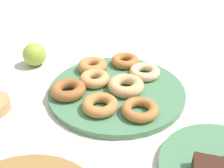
{
  "coord_description": "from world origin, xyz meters",
  "views": [
    {
      "loc": [
        -0.23,
        0.54,
        0.4
      ],
      "look_at": [
        0.0,
        0.03,
        0.05
      ],
      "focal_mm": 42.69,
      "sensor_mm": 36.0,
      "label": 1
    }
  ],
  "objects_px": {
    "donut_6": "(125,61)",
    "apple": "(34,55)",
    "donut_7": "(94,79)",
    "donut_3": "(68,90)",
    "donut_0": "(140,109)",
    "donut_5": "(102,105)",
    "donut_plate": "(117,91)",
    "donut_4": "(145,72)",
    "donut_2": "(126,86)",
    "donut_1": "(92,66)"
  },
  "relations": [
    {
      "from": "donut_0",
      "to": "donut_3",
      "type": "xyz_separation_m",
      "value": [
        0.19,
        -0.0,
        0.0
      ]
    },
    {
      "from": "donut_1",
      "to": "donut_5",
      "type": "height_order",
      "value": "donut_1"
    },
    {
      "from": "donut_plate",
      "to": "donut_6",
      "type": "height_order",
      "value": "donut_6"
    },
    {
      "from": "donut_0",
      "to": "donut_5",
      "type": "height_order",
      "value": "donut_5"
    },
    {
      "from": "donut_0",
      "to": "donut_6",
      "type": "xyz_separation_m",
      "value": [
        0.12,
        -0.21,
        0.0
      ]
    },
    {
      "from": "donut_0",
      "to": "donut_1",
      "type": "height_order",
      "value": "donut_1"
    },
    {
      "from": "donut_7",
      "to": "donut_3",
      "type": "bearing_deg",
      "value": 62.82
    },
    {
      "from": "donut_7",
      "to": "donut_5",
      "type": "bearing_deg",
      "value": 125.9
    },
    {
      "from": "donut_1",
      "to": "donut_3",
      "type": "distance_m",
      "value": 0.13
    },
    {
      "from": "donut_3",
      "to": "apple",
      "type": "xyz_separation_m",
      "value": [
        0.19,
        -0.12,
        0.01
      ]
    },
    {
      "from": "donut_7",
      "to": "apple",
      "type": "distance_m",
      "value": 0.24
    },
    {
      "from": "donut_5",
      "to": "donut_plate",
      "type": "bearing_deg",
      "value": -87.42
    },
    {
      "from": "donut_2",
      "to": "donut_6",
      "type": "xyz_separation_m",
      "value": [
        0.05,
        -0.13,
        -0.0
      ]
    },
    {
      "from": "donut_3",
      "to": "apple",
      "type": "relative_size",
      "value": 1.25
    },
    {
      "from": "donut_4",
      "to": "apple",
      "type": "height_order",
      "value": "apple"
    },
    {
      "from": "donut_2",
      "to": "donut_3",
      "type": "height_order",
      "value": "donut_2"
    },
    {
      "from": "donut_5",
      "to": "donut_2",
      "type": "bearing_deg",
      "value": -102.18
    },
    {
      "from": "donut_2",
      "to": "donut_6",
      "type": "height_order",
      "value": "donut_2"
    },
    {
      "from": "donut_7",
      "to": "apple",
      "type": "height_order",
      "value": "apple"
    },
    {
      "from": "donut_5",
      "to": "donut_6",
      "type": "xyz_separation_m",
      "value": [
        0.03,
        -0.23,
        0.0
      ]
    },
    {
      "from": "donut_5",
      "to": "donut_6",
      "type": "height_order",
      "value": "same"
    },
    {
      "from": "donut_4",
      "to": "donut_7",
      "type": "distance_m",
      "value": 0.15
    },
    {
      "from": "donut_2",
      "to": "apple",
      "type": "relative_size",
      "value": 1.3
    },
    {
      "from": "donut_2",
      "to": "donut_3",
      "type": "bearing_deg",
      "value": 30.64
    },
    {
      "from": "donut_7",
      "to": "apple",
      "type": "bearing_deg",
      "value": -11.48
    },
    {
      "from": "donut_3",
      "to": "donut_6",
      "type": "xyz_separation_m",
      "value": [
        -0.07,
        -0.21,
        -0.0
      ]
    },
    {
      "from": "donut_3",
      "to": "donut_5",
      "type": "distance_m",
      "value": 0.11
    },
    {
      "from": "donut_4",
      "to": "donut_6",
      "type": "bearing_deg",
      "value": -28.05
    },
    {
      "from": "donut_0",
      "to": "donut_2",
      "type": "distance_m",
      "value": 0.1
    },
    {
      "from": "donut_1",
      "to": "apple",
      "type": "bearing_deg",
      "value": 4.61
    },
    {
      "from": "donut_1",
      "to": "donut_2",
      "type": "bearing_deg",
      "value": 155.08
    },
    {
      "from": "donut_2",
      "to": "donut_0",
      "type": "bearing_deg",
      "value": 130.28
    },
    {
      "from": "donut_plate",
      "to": "donut_0",
      "type": "height_order",
      "value": "donut_0"
    },
    {
      "from": "donut_6",
      "to": "apple",
      "type": "height_order",
      "value": "apple"
    },
    {
      "from": "donut_plate",
      "to": "donut_4",
      "type": "xyz_separation_m",
      "value": [
        -0.05,
        -0.09,
        0.02
      ]
    },
    {
      "from": "donut_4",
      "to": "donut_5",
      "type": "bearing_deg",
      "value": 77.41
    },
    {
      "from": "donut_plate",
      "to": "donut_3",
      "type": "relative_size",
      "value": 3.97
    },
    {
      "from": "donut_0",
      "to": "donut_6",
      "type": "height_order",
      "value": "donut_6"
    },
    {
      "from": "donut_plate",
      "to": "donut_2",
      "type": "relative_size",
      "value": 3.82
    },
    {
      "from": "donut_plate",
      "to": "donut_4",
      "type": "bearing_deg",
      "value": -117.25
    },
    {
      "from": "donut_1",
      "to": "donut_3",
      "type": "relative_size",
      "value": 0.95
    },
    {
      "from": "donut_7",
      "to": "donut_6",
      "type": "bearing_deg",
      "value": -105.07
    },
    {
      "from": "donut_2",
      "to": "donut_7",
      "type": "relative_size",
      "value": 1.16
    },
    {
      "from": "donut_plate",
      "to": "donut_0",
      "type": "relative_size",
      "value": 4.17
    },
    {
      "from": "donut_7",
      "to": "donut_0",
      "type": "bearing_deg",
      "value": 154.82
    },
    {
      "from": "donut_0",
      "to": "donut_1",
      "type": "xyz_separation_m",
      "value": [
        0.19,
        -0.13,
        0.0
      ]
    },
    {
      "from": "donut_plate",
      "to": "donut_5",
      "type": "distance_m",
      "value": 0.1
    },
    {
      "from": "donut_2",
      "to": "donut_3",
      "type": "xyz_separation_m",
      "value": [
        0.13,
        0.07,
        -0.0
      ]
    },
    {
      "from": "donut_0",
      "to": "donut_5",
      "type": "xyz_separation_m",
      "value": [
        0.09,
        0.02,
        0.0
      ]
    },
    {
      "from": "donut_0",
      "to": "apple",
      "type": "bearing_deg",
      "value": -17.22
    }
  ]
}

